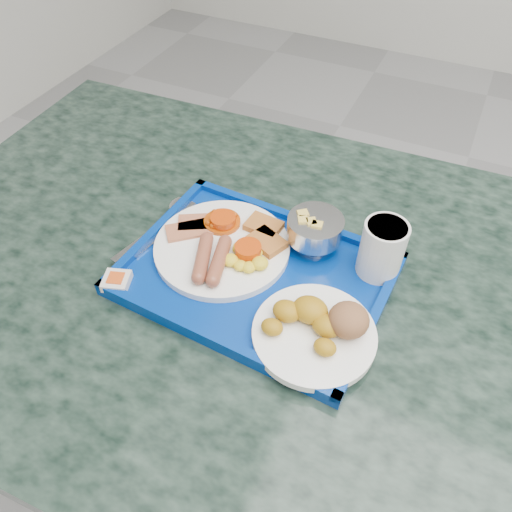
{
  "coord_description": "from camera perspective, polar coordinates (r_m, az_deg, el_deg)",
  "views": [
    {
      "loc": [
        -0.75,
        -0.3,
        1.46
      ],
      "look_at": [
        -0.98,
        0.19,
        0.88
      ],
      "focal_mm": 35.0,
      "sensor_mm": 36.0,
      "label": 1
    }
  ],
  "objects": [
    {
      "name": "table",
      "position": [
        1.01,
        -0.12,
        -9.79
      ],
      "size": [
        1.36,
        0.93,
        0.83
      ],
      "rotation": [
        0.0,
        0.0,
        0.03
      ],
      "color": "gray",
      "rests_on": "floor"
    },
    {
      "name": "spoon",
      "position": [
        0.93,
        -9.46,
        4.95
      ],
      "size": [
        0.05,
        0.17,
        0.01
      ],
      "rotation": [
        0.0,
        0.0,
        -0.17
      ],
      "color": "#B6B6B8",
      "rests_on": "tray"
    },
    {
      "name": "bread_plate",
      "position": [
        0.74,
        7.22,
        -8.06
      ],
      "size": [
        0.18,
        0.18,
        0.06
      ],
      "rotation": [
        0.0,
        0.0,
        -0.29
      ],
      "color": "white",
      "rests_on": "tray"
    },
    {
      "name": "main_plate",
      "position": [
        0.85,
        -3.55,
        1.2
      ],
      "size": [
        0.23,
        0.23,
        0.04
      ],
      "rotation": [
        0.0,
        0.0,
        0.2
      ],
      "color": "white",
      "rests_on": "tray"
    },
    {
      "name": "juice_cup",
      "position": [
        0.81,
        14.24,
        0.94
      ],
      "size": [
        0.07,
        0.07,
        0.1
      ],
      "color": "white",
      "rests_on": "tray"
    },
    {
      "name": "knife",
      "position": [
        0.9,
        -11.4,
        2.89
      ],
      "size": [
        0.06,
        0.19,
        0.0
      ],
      "primitive_type": "cube",
      "rotation": [
        0.0,
        0.0,
        -0.24
      ],
      "color": "#B6B6B8",
      "rests_on": "tray"
    },
    {
      "name": "fruit_bowl",
      "position": [
        0.84,
        6.72,
        3.09
      ],
      "size": [
        0.09,
        0.09,
        0.07
      ],
      "color": "#B6B6B8",
      "rests_on": "tray"
    },
    {
      "name": "tray",
      "position": [
        0.82,
        -0.0,
        -2.17
      ],
      "size": [
        0.43,
        0.33,
        0.03
      ],
      "rotation": [
        0.0,
        0.0,
        -0.06
      ],
      "color": "navy",
      "rests_on": "table"
    },
    {
      "name": "jam_packet",
      "position": [
        0.83,
        -15.65,
        -2.77
      ],
      "size": [
        0.05,
        0.05,
        0.02
      ],
      "rotation": [
        0.0,
        0.0,
        0.32
      ],
      "color": "silver",
      "rests_on": "tray"
    }
  ]
}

